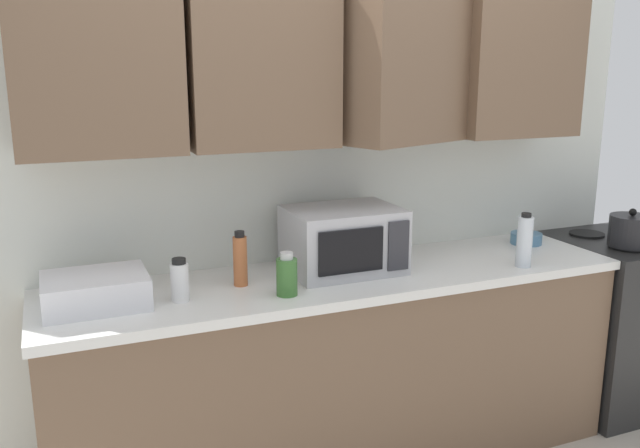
# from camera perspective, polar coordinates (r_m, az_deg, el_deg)

# --- Properties ---
(wall_back_with_cabinets) EXTENTS (3.41, 0.52, 2.60)m
(wall_back_with_cabinets) POSITION_cam_1_polar(r_m,az_deg,el_deg) (2.97, 0.19, 9.49)
(wall_back_with_cabinets) COLOR silver
(wall_back_with_cabinets) RESTS_ON ground_plane
(counter_run) EXTENTS (2.54, 0.63, 0.90)m
(counter_run) POSITION_cam_1_polar(r_m,az_deg,el_deg) (3.06, 1.85, -12.33)
(counter_run) COLOR brown
(counter_run) RESTS_ON ground_plane
(stove_range) EXTENTS (0.76, 0.64, 0.91)m
(stove_range) POSITION_cam_1_polar(r_m,az_deg,el_deg) (3.98, 24.47, -7.37)
(stove_range) COLOR black
(stove_range) RESTS_ON ground_plane
(kettle) EXTENTS (0.21, 0.21, 0.19)m
(kettle) POSITION_cam_1_polar(r_m,az_deg,el_deg) (3.62, 25.04, -0.52)
(kettle) COLOR black
(kettle) RESTS_ON stove_range
(microwave) EXTENTS (0.48, 0.37, 0.28)m
(microwave) POSITION_cam_1_polar(r_m,az_deg,el_deg) (2.91, 2.01, -1.34)
(microwave) COLOR #B7B7BC
(microwave) RESTS_ON counter_run
(dish_rack) EXTENTS (0.38, 0.30, 0.12)m
(dish_rack) POSITION_cam_1_polar(r_m,az_deg,el_deg) (2.64, -18.65, -5.41)
(dish_rack) COLOR silver
(dish_rack) RESTS_ON counter_run
(bottle_green_oil) EXTENTS (0.08, 0.08, 0.17)m
(bottle_green_oil) POSITION_cam_1_polar(r_m,az_deg,el_deg) (2.62, -2.85, -4.44)
(bottle_green_oil) COLOR #386B2D
(bottle_green_oil) RESTS_ON counter_run
(bottle_spice_jar) EXTENTS (0.06, 0.06, 0.23)m
(bottle_spice_jar) POSITION_cam_1_polar(r_m,az_deg,el_deg) (2.74, -6.84, -3.06)
(bottle_spice_jar) COLOR #BC6638
(bottle_spice_jar) RESTS_ON counter_run
(bottle_clear_tall) EXTENTS (0.07, 0.07, 0.25)m
(bottle_clear_tall) POSITION_cam_1_polar(r_m,az_deg,el_deg) (3.11, 17.09, -1.40)
(bottle_clear_tall) COLOR silver
(bottle_clear_tall) RESTS_ON counter_run
(bottle_white_jar) EXTENTS (0.07, 0.07, 0.17)m
(bottle_white_jar) POSITION_cam_1_polar(r_m,az_deg,el_deg) (2.61, -11.90, -4.77)
(bottle_white_jar) COLOR white
(bottle_white_jar) RESTS_ON counter_run
(bowl_ceramic_small) EXTENTS (0.16, 0.16, 0.06)m
(bowl_ceramic_small) POSITION_cam_1_polar(r_m,az_deg,el_deg) (3.53, 17.22, -1.17)
(bowl_ceramic_small) COLOR teal
(bowl_ceramic_small) RESTS_ON counter_run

